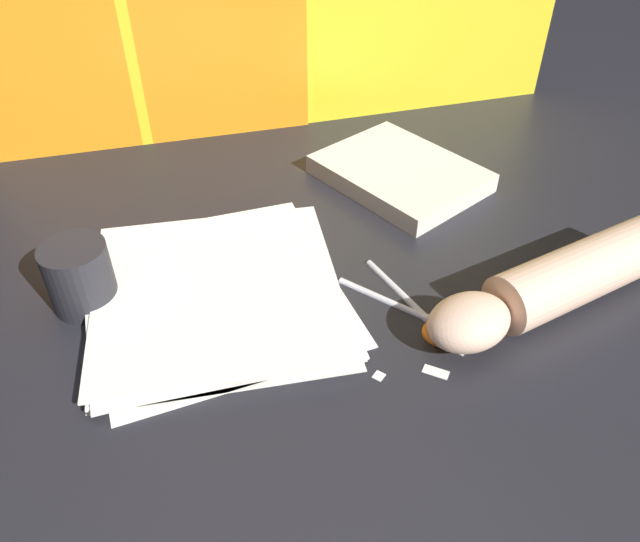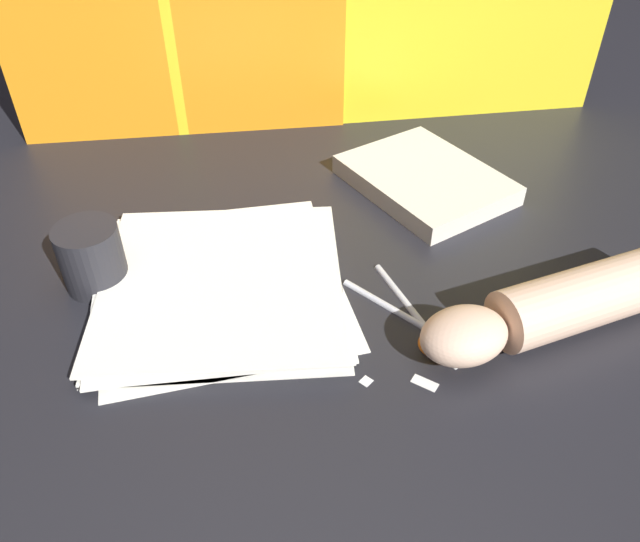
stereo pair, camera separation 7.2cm
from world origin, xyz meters
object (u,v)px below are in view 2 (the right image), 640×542
(hand_forearm, at_px, (563,304))
(mug, at_px, (92,257))
(book_closed, at_px, (425,180))
(scissors, at_px, (422,323))
(paper_stack, at_px, (221,284))

(hand_forearm, bearing_deg, mug, 163.25)
(book_closed, height_order, scissors, book_closed)
(book_closed, distance_m, scissors, 0.31)
(paper_stack, distance_m, hand_forearm, 0.41)
(scissors, bearing_deg, book_closed, 73.52)
(hand_forearm, relative_size, mug, 4.17)
(hand_forearm, height_order, mug, mug)
(paper_stack, relative_size, book_closed, 1.15)
(scissors, bearing_deg, paper_stack, 156.34)
(paper_stack, bearing_deg, mug, 167.29)
(paper_stack, bearing_deg, hand_forearm, -18.31)
(book_closed, distance_m, hand_forearm, 0.33)
(paper_stack, xyz_separation_m, mug, (-0.15, 0.03, 0.03))
(book_closed, bearing_deg, paper_stack, -149.02)
(mug, bearing_deg, paper_stack, -12.71)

